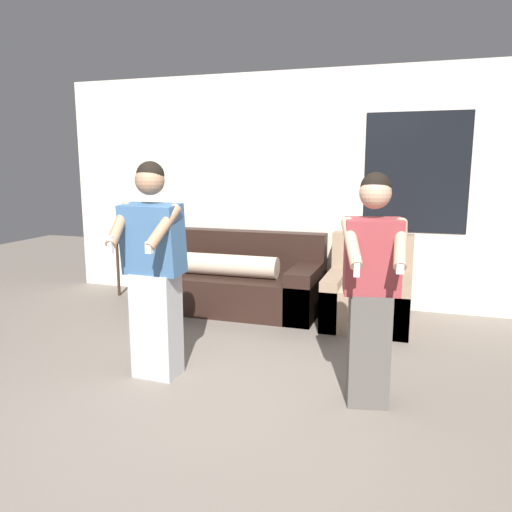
{
  "coord_description": "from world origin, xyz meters",
  "views": [
    {
      "loc": [
        1.21,
        -2.62,
        1.64
      ],
      "look_at": [
        0.14,
        0.7,
        1.0
      ],
      "focal_mm": 35.0,
      "sensor_mm": 36.0,
      "label": 1
    }
  ],
  "objects_px": {
    "armchair": "(368,296)",
    "side_table": "(140,248)",
    "person_left": "(154,272)",
    "couch": "(236,282)",
    "person_right": "(371,289)"
  },
  "relations": [
    {
      "from": "armchair",
      "to": "side_table",
      "type": "distance_m",
      "value": 2.93
    },
    {
      "from": "person_left",
      "to": "side_table",
      "type": "bearing_deg",
      "value": 123.01
    },
    {
      "from": "side_table",
      "to": "person_left",
      "type": "bearing_deg",
      "value": -56.99
    },
    {
      "from": "couch",
      "to": "armchair",
      "type": "bearing_deg",
      "value": -4.31
    },
    {
      "from": "armchair",
      "to": "person_left",
      "type": "relative_size",
      "value": 0.56
    },
    {
      "from": "armchair",
      "to": "side_table",
      "type": "relative_size",
      "value": 1.08
    },
    {
      "from": "armchair",
      "to": "side_table",
      "type": "height_order",
      "value": "armchair"
    },
    {
      "from": "side_table",
      "to": "person_left",
      "type": "height_order",
      "value": "person_left"
    },
    {
      "from": "armchair",
      "to": "person_right",
      "type": "xyz_separation_m",
      "value": [
        0.17,
        -1.84,
        0.52
      ]
    },
    {
      "from": "side_table",
      "to": "couch",
      "type": "bearing_deg",
      "value": -9.64
    },
    {
      "from": "armchair",
      "to": "side_table",
      "type": "bearing_deg",
      "value": 173.13
    },
    {
      "from": "armchair",
      "to": "person_left",
      "type": "distance_m",
      "value": 2.43
    },
    {
      "from": "person_right",
      "to": "side_table",
      "type": "bearing_deg",
      "value": 144.45
    },
    {
      "from": "person_right",
      "to": "person_left",
      "type": "bearing_deg",
      "value": -178.78
    },
    {
      "from": "couch",
      "to": "person_left",
      "type": "xyz_separation_m",
      "value": [
        0.06,
        -1.99,
        0.54
      ]
    }
  ]
}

